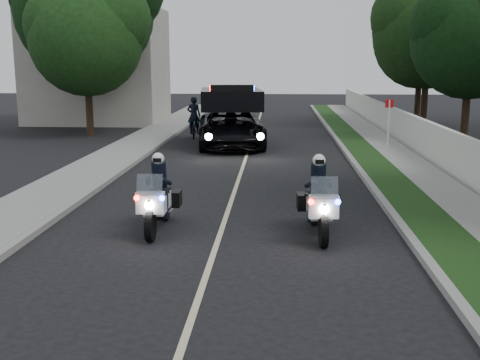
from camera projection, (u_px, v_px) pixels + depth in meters
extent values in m
plane|color=black|center=(211.00, 260.00, 11.39)|extent=(120.00, 120.00, 0.00)
cube|color=gray|center=(358.00, 168.00, 20.90)|extent=(0.20, 60.00, 0.15)
cube|color=#193814|center=(378.00, 168.00, 20.86)|extent=(1.20, 60.00, 0.16)
cube|color=gray|center=(415.00, 168.00, 20.78)|extent=(1.40, 60.00, 0.16)
cube|color=beige|center=(445.00, 150.00, 20.58)|extent=(0.22, 60.00, 1.50)
cube|color=gray|center=(130.00, 165.00, 21.42)|extent=(0.20, 60.00, 0.15)
cube|color=gray|center=(100.00, 165.00, 21.49)|extent=(2.00, 60.00, 0.16)
cube|color=#A8A396|center=(98.00, 66.00, 36.77)|extent=(8.00, 6.00, 7.00)
cube|color=#BFB78C|center=(242.00, 168.00, 21.17)|extent=(0.12, 50.00, 0.01)
imported|color=black|center=(231.00, 146.00, 26.71)|extent=(3.53, 6.46, 3.00)
imported|color=black|center=(194.00, 138.00, 29.61)|extent=(0.76, 1.71, 0.87)
imported|color=black|center=(194.00, 138.00, 29.61)|extent=(0.69, 0.47, 1.87)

